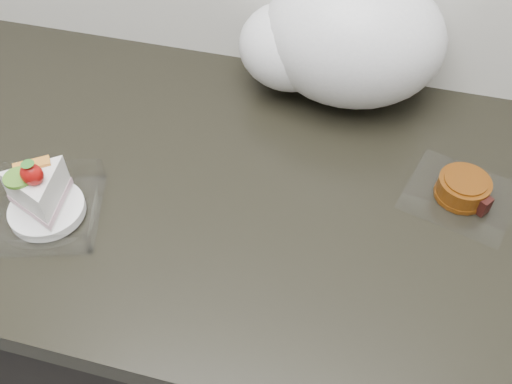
# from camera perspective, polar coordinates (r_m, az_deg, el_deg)

# --- Properties ---
(counter) EXTENTS (2.04, 0.64, 0.90)m
(counter) POSITION_cam_1_polar(r_m,az_deg,el_deg) (1.24, -2.98, -12.94)
(counter) COLOR black
(counter) RESTS_ON ground
(cake_tray) EXTENTS (0.18, 0.18, 0.11)m
(cake_tray) POSITION_cam_1_polar(r_m,az_deg,el_deg) (0.85, -20.49, -0.86)
(cake_tray) COLOR white
(cake_tray) RESTS_ON counter
(mooncake_wrap) EXTENTS (0.18, 0.18, 0.04)m
(mooncake_wrap) POSITION_cam_1_polar(r_m,az_deg,el_deg) (0.89, 20.01, 0.19)
(mooncake_wrap) COLOR white
(mooncake_wrap) RESTS_ON counter
(plastic_bag) EXTENTS (0.38, 0.32, 0.27)m
(plastic_bag) POSITION_cam_1_polar(r_m,az_deg,el_deg) (0.97, 8.39, 14.90)
(plastic_bag) COLOR white
(plastic_bag) RESTS_ON counter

